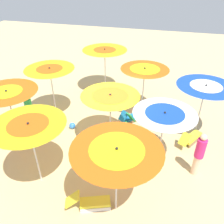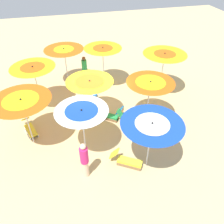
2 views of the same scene
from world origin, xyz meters
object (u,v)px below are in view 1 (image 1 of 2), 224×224
beachgoer_1 (199,154)px  beach_umbrella_5 (50,73)px  beach_ball (72,126)px  beach_umbrella_4 (110,99)px  beach_umbrella_0 (205,90)px  beachgoer_0 (29,109)px  beach_umbrella_1 (145,72)px  beach_umbrella_7 (29,129)px  lounger_3 (91,202)px  lounger_0 (191,138)px  lounger_1 (132,116)px  beach_umbrella_8 (8,97)px  beach_umbrella_2 (105,53)px  lounger_2 (123,126)px  beach_umbrella_6 (117,155)px  beach_umbrella_3 (164,118)px

beachgoer_1 → beach_umbrella_5: bearing=-145.9°
beachgoer_1 → beach_ball: size_ratio=6.19×
beach_umbrella_4 → beach_ball: size_ratio=8.18×
beach_umbrella_0 → beachgoer_0: (-6.80, -1.33, -1.14)m
beach_umbrella_1 → beach_umbrella_7: beach_umbrella_7 is taller
beachgoer_1 → beach_umbrella_0: bearing=139.9°
beach_umbrella_7 → lounger_3: (1.89, -0.50, -1.89)m
lounger_0 → beachgoer_0: 6.66m
beach_umbrella_1 → beachgoer_0: bearing=-153.3°
lounger_3 → beachgoer_1: 3.65m
beach_umbrella_4 → lounger_1: 2.52m
beach_umbrella_1 → beachgoer_0: (-4.41, -2.22, -1.20)m
beach_umbrella_5 → beachgoer_1: bearing=-18.4°
beach_umbrella_4 → beachgoer_0: size_ratio=1.35×
beach_umbrella_7 → beach_umbrella_8: beach_umbrella_7 is taller
beach_umbrella_5 → lounger_3: (3.14, -4.11, -1.91)m
lounger_3 → beachgoer_1: beachgoer_1 is taller
beach_umbrella_7 → beachgoer_0: 3.46m
beach_umbrella_7 → beach_umbrella_2: bearing=87.7°
beach_umbrella_4 → lounger_2: (0.28, 0.90, -1.75)m
beachgoer_1 → beach_umbrella_2: bearing=-174.8°
lounger_2 → beach_umbrella_1: bearing=-163.2°
beachgoer_0 → lounger_3: bearing=-15.3°
lounger_1 → beachgoer_1: (2.59, -2.51, 0.66)m
beachgoer_1 → beach_umbrella_4: bearing=-141.7°
lounger_0 → lounger_3: lounger_0 is taller
beach_umbrella_4 → beach_umbrella_6: size_ratio=0.95×
lounger_3 → beach_umbrella_0: bearing=35.4°
lounger_1 → beach_ball: bearing=156.6°
beach_umbrella_2 → beach_ball: (-0.40, -3.64, -2.01)m
lounger_1 → beachgoer_1: bearing=-95.3°
beach_umbrella_5 → beach_ball: bearing=-33.8°
beach_umbrella_3 → lounger_2: (-1.62, 1.52, -1.70)m
beach_umbrella_3 → beach_umbrella_5: bearing=159.1°
beach_umbrella_3 → beach_umbrella_7: (-3.58, -1.76, 0.19)m
lounger_3 → beach_umbrella_1: bearing=62.9°
lounger_1 → lounger_0: bearing=-70.8°
lounger_3 → beach_umbrella_8: bearing=130.6°
beach_umbrella_8 → beach_umbrella_1: bearing=36.8°
lounger_1 → beach_umbrella_2: bearing=78.1°
beachgoer_1 → lounger_0: bearing=146.0°
beach_umbrella_6 → beach_umbrella_8: 4.83m
beachgoer_1 → beach_umbrella_7: bearing=-109.2°
lounger_1 → lounger_2: lounger_2 is taller
beachgoer_1 → beach_umbrella_8: bearing=-127.4°
beach_umbrella_8 → lounger_2: 4.53m
beach_umbrella_2 → lounger_2: beach_umbrella_2 is taller
beach_umbrella_8 → beachgoer_0: 1.55m
beach_umbrella_5 → beach_umbrella_2: bearing=62.5°
beach_umbrella_1 → beach_ball: bearing=-143.4°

